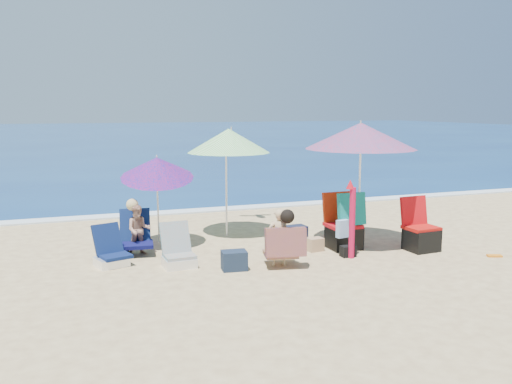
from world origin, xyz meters
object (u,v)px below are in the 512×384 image
object	(u,v)px
umbrella_blue	(157,167)
chair_rainbow	(178,255)
umbrella_striped	(229,141)
camp_chair_left	(420,235)
chair_navy	(111,255)
camp_chair_right	(344,228)
person_left	(138,229)
person_center	(282,239)
furled_umbrella	(352,215)
umbrella_turquoise	(361,136)

from	to	relation	value
umbrella_blue	chair_rainbow	world-z (taller)	umbrella_blue
umbrella_striped	umbrella_blue	xyz separation A→B (m)	(-1.51, -0.47, -0.43)
camp_chair_left	chair_navy	bearing A→B (deg)	170.38
camp_chair_right	person_left	size ratio (longest dim) A/B	1.09
umbrella_striped	person_center	bearing A→B (deg)	-86.02
umbrella_striped	person_left	xyz separation A→B (m)	(-1.94, -0.81, -1.48)
furled_umbrella	chair_rainbow	xyz separation A→B (m)	(-2.92, 0.55, -0.57)
umbrella_turquoise	camp_chair_right	bearing A→B (deg)	-159.07
person_left	umbrella_striped	bearing A→B (deg)	22.76
chair_rainbow	furled_umbrella	bearing A→B (deg)	-10.63
umbrella_striped	umbrella_blue	bearing A→B (deg)	-162.77
umbrella_striped	chair_navy	size ratio (longest dim) A/B	3.17
umbrella_turquoise	umbrella_blue	world-z (taller)	umbrella_turquoise
umbrella_striped	chair_rainbow	distance (m)	2.86
umbrella_striped	person_center	world-z (taller)	umbrella_striped
umbrella_turquoise	person_center	world-z (taller)	umbrella_turquoise
umbrella_turquoise	chair_rainbow	size ratio (longest dim) A/B	3.38
person_center	chair_navy	bearing A→B (deg)	158.35
umbrella_striped	chair_rainbow	world-z (taller)	umbrella_striped
umbrella_turquoise	camp_chair_left	world-z (taller)	umbrella_turquoise
umbrella_turquoise	camp_chair_left	size ratio (longest dim) A/B	2.43
person_center	person_left	world-z (taller)	person_left
chair_navy	person_center	bearing A→B (deg)	-21.65
umbrella_striped	person_center	xyz separation A→B (m)	(0.17, -2.41, -1.46)
camp_chair_right	umbrella_blue	bearing A→B (deg)	158.43
umbrella_striped	camp_chair_right	xyz separation A→B (m)	(1.69, -1.74, -1.54)
umbrella_blue	camp_chair_left	bearing A→B (deg)	-22.08
person_center	furled_umbrella	bearing A→B (deg)	3.72
umbrella_blue	camp_chair_right	world-z (taller)	umbrella_blue
furled_umbrella	chair_rainbow	world-z (taller)	furled_umbrella
umbrella_blue	chair_navy	bearing A→B (deg)	-136.45
umbrella_striped	furled_umbrella	size ratio (longest dim) A/B	1.61
chair_navy	umbrella_striped	bearing A→B (deg)	29.07
umbrella_turquoise	chair_navy	world-z (taller)	umbrella_turquoise
umbrella_turquoise	chair_rainbow	xyz separation A→B (m)	(-3.47, -0.18, -1.89)
umbrella_turquoise	person_left	size ratio (longest dim) A/B	2.37
furled_umbrella	umbrella_turquoise	bearing A→B (deg)	52.49
chair_rainbow	camp_chair_left	distance (m)	4.41
umbrella_blue	furled_umbrella	bearing A→B (deg)	-31.56
furled_umbrella	umbrella_blue	bearing A→B (deg)	148.44
chair_rainbow	person_left	world-z (taller)	person_left
umbrella_blue	umbrella_turquoise	bearing A→B (deg)	-17.49
furled_umbrella	person_center	world-z (taller)	furled_umbrella
furled_umbrella	person_center	distance (m)	1.37
chair_rainbow	camp_chair_right	bearing A→B (deg)	0.70
camp_chair_left	camp_chair_right	bearing A→B (deg)	156.65
camp_chair_left	camp_chair_right	xyz separation A→B (m)	(-1.27, 0.55, 0.10)
camp_chair_right	person_center	xyz separation A→B (m)	(-1.52, -0.67, 0.08)
camp_chair_left	umbrella_turquoise	bearing A→B (deg)	142.60
umbrella_blue	person_center	distance (m)	2.77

